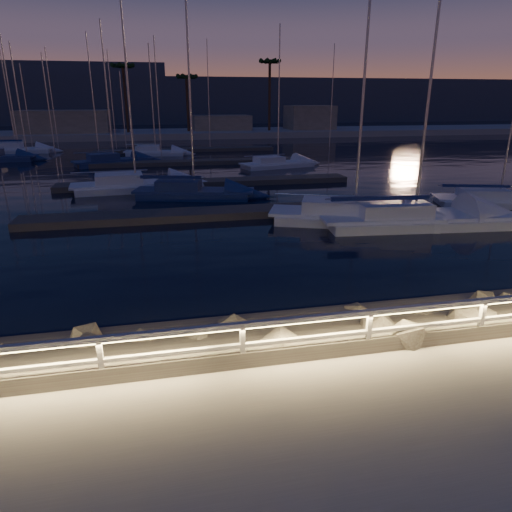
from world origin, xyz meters
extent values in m
plane|color=#ABA59B|center=(0.00, 0.00, 0.00)|extent=(400.00, 400.00, 0.00)
cube|color=#ABA59B|center=(0.00, -2.50, -0.10)|extent=(240.00, 5.00, 0.20)
cube|color=#6A665A|center=(0.00, 1.50, -0.30)|extent=(240.00, 3.45, 1.29)
plane|color=black|center=(0.00, 80.00, -0.60)|extent=(320.00, 320.00, 0.00)
plane|color=black|center=(0.00, 0.00, -1.20)|extent=(400.00, 400.00, 0.00)
cube|color=silver|center=(-5.00, 0.00, 0.50)|extent=(0.11, 0.11, 1.00)
cube|color=silver|center=(-2.00, 0.00, 0.50)|extent=(0.11, 0.11, 1.00)
cube|color=silver|center=(1.00, 0.00, 0.50)|extent=(0.11, 0.11, 1.00)
cube|color=silver|center=(4.00, 0.00, 0.50)|extent=(0.11, 0.11, 1.00)
cube|color=silver|center=(0.00, 0.00, 1.00)|extent=(44.00, 0.12, 0.12)
cube|color=silver|center=(0.00, 0.00, 0.50)|extent=(44.00, 0.09, 0.09)
cube|color=#EED16B|center=(0.00, -0.02, 0.92)|extent=(44.00, 0.04, 0.03)
sphere|color=#6A665A|center=(-4.31, 1.77, -0.27)|extent=(1.01, 1.01, 1.01)
sphere|color=#6A665A|center=(-4.42, 1.45, -0.21)|extent=(0.73, 0.73, 0.73)
sphere|color=#6A665A|center=(4.45, 1.39, -0.19)|extent=(0.85, 0.85, 0.85)
sphere|color=#6A665A|center=(3.38, 1.58, -0.23)|extent=(0.82, 0.82, 0.82)
cube|color=#615750|center=(0.00, 16.00, -0.40)|extent=(22.00, 2.00, 0.40)
cube|color=#615750|center=(0.00, 26.00, -0.40)|extent=(22.00, 2.00, 0.40)
cube|color=#615750|center=(0.00, 38.00, -0.40)|extent=(22.00, 2.00, 0.40)
cube|color=#615750|center=(0.00, 50.00, -0.40)|extent=(22.00, 2.00, 0.40)
cube|color=#ABA59B|center=(0.00, 74.00, -0.20)|extent=(160.00, 14.00, 1.20)
cube|color=gray|center=(-18.00, 74.00, 1.80)|extent=(14.00, 8.00, 4.00)
cube|color=gray|center=(8.00, 75.00, 1.30)|extent=(10.00, 6.00, 3.00)
cube|color=gray|center=(24.00, 74.00, 2.10)|extent=(8.00, 7.00, 4.60)
cylinder|color=#4D3423|center=(-8.00, 72.00, 5.65)|extent=(0.44, 0.44, 10.50)
cylinder|color=#4D3423|center=(2.00, 73.00, 4.90)|extent=(0.44, 0.44, 9.00)
cylinder|color=#4D3423|center=(16.00, 72.00, 6.15)|extent=(0.44, 0.44, 11.50)
cube|color=#343D51|center=(0.00, 130.00, 4.00)|extent=(220.00, 30.00, 14.00)
cube|color=white|center=(6.41, 13.11, -0.45)|extent=(8.63, 5.57, 0.59)
cube|color=white|center=(6.41, 13.11, -0.07)|extent=(9.12, 5.44, 0.16)
cube|color=white|center=(5.35, 13.53, 0.30)|extent=(3.72, 3.08, 0.70)
cylinder|color=#A2A1A6|center=(6.41, 13.11, 7.15)|extent=(0.13, 0.13, 14.24)
cylinder|color=#A2A1A6|center=(4.82, 13.74, 0.84)|extent=(4.80, 1.97, 0.09)
cube|color=white|center=(9.26, 12.00, -0.45)|extent=(9.49, 4.00, 0.62)
cube|color=white|center=(9.26, 12.00, -0.06)|extent=(10.21, 3.62, 0.17)
cube|color=white|center=(7.99, 12.13, 0.34)|extent=(3.80, 2.66, 0.73)
cylinder|color=#A2A1A6|center=(9.26, 12.00, 8.06)|extent=(0.13, 0.13, 16.02)
cylinder|color=#A2A1A6|center=(7.35, 12.20, 0.90)|extent=(5.75, 0.68, 0.09)
cube|color=navy|center=(-1.34, 21.40, -0.45)|extent=(7.62, 4.14, 0.56)
cube|color=navy|center=(-1.34, 21.40, -0.09)|extent=(8.11, 3.94, 0.15)
cube|color=navy|center=(-2.31, 21.65, 0.27)|extent=(3.18, 2.45, 0.67)
cylinder|color=#A2A1A6|center=(-1.34, 21.40, 6.30)|extent=(0.12, 0.12, 12.58)
cylinder|color=#A2A1A6|center=(-2.80, 21.78, 0.78)|extent=(4.41, 1.20, 0.08)
cube|color=white|center=(-5.19, 24.92, -0.45)|extent=(8.47, 3.51, 0.59)
cube|color=white|center=(-5.19, 24.92, -0.07)|extent=(9.11, 3.17, 0.16)
cube|color=white|center=(-6.33, 24.81, 0.31)|extent=(3.39, 2.35, 0.70)
cylinder|color=#A2A1A6|center=(-5.19, 24.92, 7.19)|extent=(0.13, 0.13, 14.32)
cylinder|color=#A2A1A6|center=(-6.90, 24.76, 0.85)|extent=(5.14, 0.57, 0.09)
cube|color=white|center=(16.87, 15.22, -0.45)|extent=(7.58, 4.38, 0.48)
cube|color=white|center=(16.87, 15.22, -0.14)|extent=(8.04, 4.21, 0.13)
cube|color=white|center=(15.91, 15.51, 0.16)|extent=(3.20, 2.53, 0.57)
cylinder|color=#A2A1A6|center=(15.44, 15.65, 0.60)|extent=(4.32, 1.37, 0.07)
cube|color=navy|center=(-7.85, 39.16, -0.45)|extent=(7.58, 4.92, 0.56)
cube|color=navy|center=(-7.85, 39.16, -0.09)|extent=(8.00, 4.81, 0.15)
cube|color=navy|center=(-8.78, 38.79, 0.26)|extent=(3.27, 2.72, 0.66)
cylinder|color=#A2A1A6|center=(-7.85, 39.16, 6.26)|extent=(0.12, 0.12, 12.51)
cylinder|color=#A2A1A6|center=(-9.24, 38.60, 0.78)|extent=(4.21, 1.76, 0.08)
cube|color=white|center=(7.71, 34.12, -0.45)|extent=(7.23, 3.96, 0.50)
cube|color=white|center=(7.71, 34.12, -0.13)|extent=(7.70, 3.78, 0.14)
cube|color=white|center=(6.79, 33.87, 0.18)|extent=(3.02, 2.34, 0.59)
cylinder|color=#A2A1A6|center=(7.71, 34.12, 5.92)|extent=(0.11, 0.11, 11.93)
cylinder|color=#A2A1A6|center=(6.33, 33.75, 0.63)|extent=(4.17, 1.16, 0.07)
cube|color=white|center=(-20.00, 52.63, -0.45)|extent=(7.26, 2.51, 0.61)
cube|color=white|center=(-20.00, 52.63, -0.06)|extent=(7.86, 2.16, 0.17)
cube|color=white|center=(-21.00, 52.65, 0.33)|extent=(2.84, 1.85, 0.72)
cylinder|color=#A2A1A6|center=(-20.00, 52.63, 6.33)|extent=(0.13, 0.13, 12.55)
cylinder|color=#A2A1A6|center=(-21.51, 52.65, 0.89)|extent=(4.52, 0.16, 0.09)
cube|color=white|center=(-3.73, 46.62, -0.45)|extent=(6.85, 3.27, 0.51)
cube|color=white|center=(-3.73, 46.62, -0.12)|extent=(7.33, 3.04, 0.14)
cube|color=white|center=(-4.63, 46.77, 0.20)|extent=(2.80, 2.05, 0.61)
cylinder|color=#A2A1A6|center=(-3.73, 46.62, 5.67)|extent=(0.11, 0.11, 11.41)
cylinder|color=#A2A1A6|center=(-5.08, 46.85, 0.67)|extent=(4.06, 0.77, 0.07)
camera|label=1|loc=(-3.56, -8.74, 5.66)|focal=32.00mm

